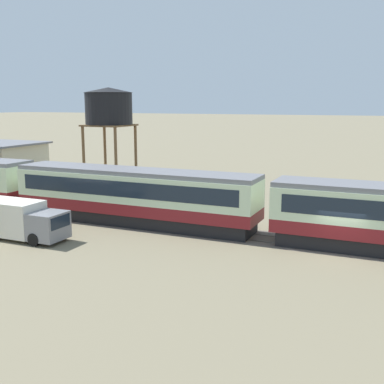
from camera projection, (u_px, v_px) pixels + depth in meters
name	position (u px, v px, depth m)	size (l,w,h in m)	color
ground_plane	(340.00, 254.00, 27.34)	(600.00, 600.00, 0.00)	#7A7056
passenger_train	(137.00, 194.00, 33.72)	(95.23, 3.23, 3.90)	maroon
railway_track	(76.00, 217.00, 36.24)	(149.49, 3.60, 0.04)	#665B51
water_tower	(109.00, 108.00, 46.47)	(4.76, 4.76, 9.91)	brown
delivery_truck_grey	(18.00, 219.00, 30.33)	(6.29, 2.17, 2.38)	gray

